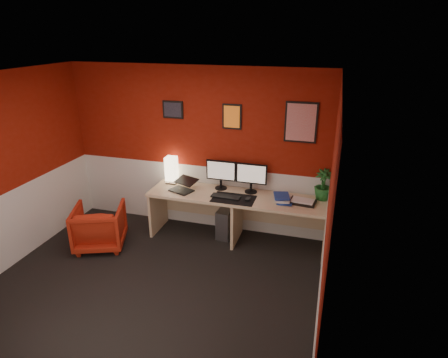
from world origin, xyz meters
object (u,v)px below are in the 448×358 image
laptop (181,184)px  monitor_right (251,174)px  pc_tower (227,221)px  shoji_lamp (171,171)px  zen_tray (303,202)px  armchair (100,226)px  potted_plant (323,185)px  desk (237,218)px  monitor_left (221,170)px

laptop → monitor_right: 1.04m
pc_tower → shoji_lamp: bearing=179.1°
shoji_lamp → pc_tower: size_ratio=0.89×
monitor_right → pc_tower: bearing=-171.2°
laptop → pc_tower: bearing=37.9°
zen_tray → armchair: (-2.79, -0.72, -0.43)m
monitor_right → potted_plant: bearing=2.4°
potted_plant → shoji_lamp: bearing=-179.5°
desk → zen_tray: 1.00m
monitor_left → armchair: 1.93m
shoji_lamp → armchair: bearing=-130.3°
monitor_left → armchair: size_ratio=0.84×
desk → monitor_right: (0.16, 0.18, 0.66)m
shoji_lamp → monitor_right: monitor_right is taller
monitor_right → pc_tower: (-0.35, -0.05, -0.80)m
shoji_lamp → monitor_right: bearing=-1.0°
shoji_lamp → armchair: size_ratio=0.58×
desk → monitor_left: monitor_left is taller
laptop → monitor_right: (1.00, 0.25, 0.18)m
zen_tray → monitor_right: bearing=168.0°
desk → shoji_lamp: size_ratio=6.50×
monitor_right → zen_tray: 0.83m
potted_plant → pc_tower: 1.55m
monitor_right → armchair: (-2.02, -0.88, -0.71)m
monitor_left → armchair: (-1.56, -0.89, -0.71)m
potted_plant → monitor_left: bearing=-178.7°
potted_plant → armchair: potted_plant is taller
pc_tower → zen_tray: bearing=-1.6°
laptop → potted_plant: bearing=29.4°
laptop → potted_plant: potted_plant is taller
laptop → armchair: laptop is taller
laptop → pc_tower: size_ratio=0.73×
pc_tower → potted_plant: bearing=8.0°
laptop → potted_plant: size_ratio=0.76×
pc_tower → laptop: bearing=-159.4°
desk → laptop: laptop is taller
desk → monitor_right: size_ratio=4.48×
desk → monitor_left: bearing=147.5°
laptop → potted_plant: 2.03m
shoji_lamp → armchair: 1.33m
potted_plant → armchair: size_ratio=0.63×
pc_tower → monitor_left: bearing=153.1°
monitor_left → zen_tray: monitor_left is taller
zen_tray → laptop: bearing=-177.3°
pc_tower → armchair: (-1.67, -0.82, 0.09)m
monitor_left → zen_tray: 1.27m
zen_tray → armchair: size_ratio=0.51×
potted_plant → armchair: 3.24m
desk → zen_tray: bearing=1.2°
pc_tower → armchair: bearing=-149.8°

